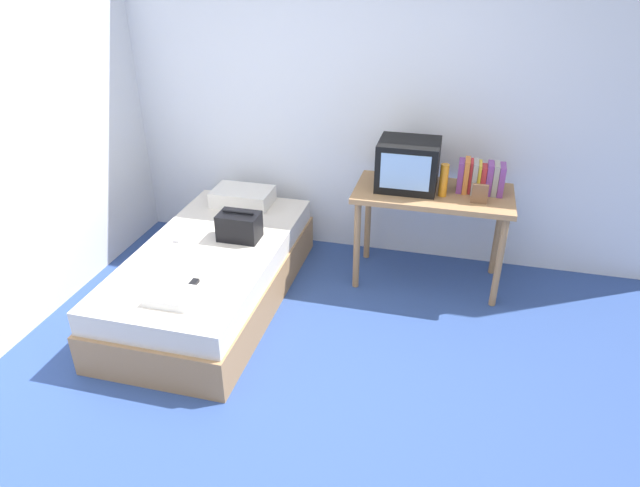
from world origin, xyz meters
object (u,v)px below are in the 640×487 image
(remote_dark, at_px, (191,286))
(remote_silver, at_px, (180,237))
(pillow, at_px, (243,197))
(tv, at_px, (408,165))
(book_row, at_px, (481,178))
(picture_frame, at_px, (480,194))
(desk, at_px, (432,203))
(handbag, at_px, (239,226))
(bed, at_px, (213,274))
(magazine, at_px, (161,268))
(water_bottle, at_px, (444,180))
(folded_towel, at_px, (172,296))

(remote_dark, relative_size, remote_silver, 1.08)
(pillow, xyz_separation_m, remote_silver, (-0.22, -0.71, -0.05))
(tv, xyz_separation_m, remote_silver, (-1.57, -0.65, -0.48))
(book_row, height_order, remote_dark, book_row)
(picture_frame, height_order, remote_silver, picture_frame)
(desk, height_order, handbag, desk)
(bed, height_order, magazine, magazine)
(desk, height_order, book_row, book_row)
(desk, xyz_separation_m, tv, (-0.21, 0.03, 0.28))
(water_bottle, xyz_separation_m, remote_silver, (-1.84, -0.55, -0.42))
(picture_frame, height_order, magazine, picture_frame)
(handbag, bearing_deg, magazine, -123.57)
(magazine, bearing_deg, handbag, 56.43)
(bed, relative_size, book_row, 6.06)
(bed, bearing_deg, book_row, 22.33)
(book_row, relative_size, magazine, 1.14)
(desk, relative_size, tv, 2.64)
(remote_silver, xyz_separation_m, folded_towel, (0.32, -0.76, 0.02))
(picture_frame, bearing_deg, bed, -163.35)
(bed, distance_m, pillow, 0.83)
(book_row, xyz_separation_m, remote_silver, (-2.10, -0.69, -0.42))
(desk, height_order, pillow, desk)
(bed, xyz_separation_m, desk, (1.51, 0.69, 0.44))
(tv, relative_size, remote_dark, 2.82)
(tv, distance_m, book_row, 0.53)
(bed, height_order, tv, tv)
(tv, relative_size, water_bottle, 1.83)
(bed, bearing_deg, handbag, 48.17)
(magazine, bearing_deg, desk, 31.51)
(handbag, relative_size, magazine, 1.03)
(bed, distance_m, water_bottle, 1.82)
(handbag, height_order, remote_silver, handbag)
(picture_frame, relative_size, magazine, 0.49)
(remote_silver, distance_m, folded_towel, 0.82)
(water_bottle, xyz_separation_m, magazine, (-1.77, -0.98, -0.43))
(bed, relative_size, desk, 1.72)
(bed, relative_size, pillow, 4.12)
(magazine, xyz_separation_m, remote_silver, (-0.07, 0.43, 0.01))
(tv, height_order, remote_silver, tv)
(tv, height_order, folded_towel, tv)
(bed, height_order, picture_frame, picture_frame)
(remote_dark, xyz_separation_m, remote_silver, (-0.37, 0.59, 0.00))
(pillow, relative_size, handbag, 1.62)
(pillow, bearing_deg, folded_towel, -86.03)
(remote_silver, bearing_deg, bed, -14.37)
(picture_frame, relative_size, handbag, 0.47)
(pillow, height_order, remote_silver, pillow)
(remote_silver, bearing_deg, tv, 22.35)
(water_bottle, relative_size, book_row, 0.73)
(tv, relative_size, folded_towel, 1.57)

